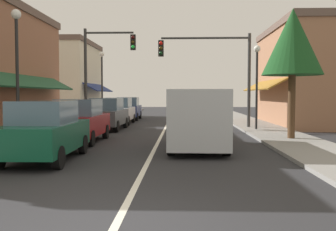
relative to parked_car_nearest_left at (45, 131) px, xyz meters
name	(u,v)px	position (x,y,z in m)	size (l,w,h in m)	color
ground_plane	(166,127)	(3.05, 12.18, -0.88)	(80.00, 80.00, 0.00)	#28282B
sidewalk_left	(76,126)	(-2.45, 12.18, -0.82)	(2.60, 56.00, 0.12)	gray
sidewalk_right	(257,126)	(8.55, 12.18, -0.82)	(2.60, 56.00, 0.12)	gray
lane_center_stripe	(166,127)	(3.05, 12.18, -0.88)	(0.14, 52.00, 0.01)	silver
storefront_right_block	(314,76)	(12.51, 14.18, 2.32)	(6.65, 10.20, 6.39)	#9E6B4C
storefront_far_left	(67,80)	(-5.98, 22.18, 2.40)	(5.78, 8.20, 6.54)	beige
parked_car_nearest_left	(45,131)	(0.00, 0.00, 0.00)	(1.85, 4.13, 1.77)	#0F4C33
parked_car_second_left	(80,121)	(-0.17, 4.51, 0.00)	(1.80, 4.11, 1.77)	maroon
parked_car_third_left	(107,114)	(-0.13, 10.13, 0.00)	(1.87, 4.14, 1.77)	#4C5156
parked_car_far_left	(119,111)	(-0.20, 14.58, 0.00)	(1.79, 4.10, 1.77)	silver
parked_car_distant_left	(128,109)	(-0.20, 19.21, 0.00)	(1.83, 4.12, 1.77)	navy
van_in_lane	(198,117)	(4.61, 2.72, 0.27)	(2.10, 5.23, 2.12)	#B2B7BC
traffic_signal_mast_arm	(217,63)	(5.99, 11.02, 2.86)	(5.26, 0.50, 5.43)	#333333
traffic_signal_left_corner	(102,63)	(-0.76, 11.85, 3.00)	(3.13, 0.50, 5.90)	#333333
street_lamp_left_near	(17,56)	(-1.99, 2.79, 2.50)	(0.36, 0.36, 5.05)	black
street_lamp_right_mid	(257,73)	(8.01, 9.61, 2.22)	(0.36, 0.36, 4.57)	black
street_lamp_left_far	(102,75)	(-1.89, 17.36, 2.55)	(0.36, 0.36, 5.14)	black
tree_right_near	(293,43)	(8.65, 5.27, 3.25)	(2.53, 2.53, 5.56)	#4C331E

